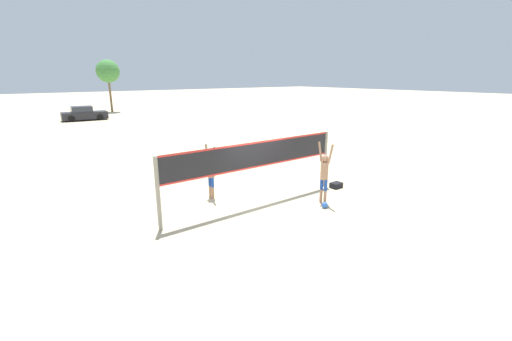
{
  "coord_description": "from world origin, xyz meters",
  "views": [
    {
      "loc": [
        -7.21,
        -9.5,
        4.61
      ],
      "look_at": [
        0.0,
        0.0,
        1.29
      ],
      "focal_mm": 24.0,
      "sensor_mm": 36.0,
      "label": 1
    }
  ],
  "objects": [
    {
      "name": "gear_bag",
      "position": [
        3.86,
        -0.55,
        0.11
      ],
      "size": [
        0.48,
        0.36,
        0.22
      ],
      "color": "black",
      "rests_on": "ground_plane"
    },
    {
      "name": "parked_car_mid",
      "position": [
        0.32,
        30.67,
        0.66
      ],
      "size": [
        4.54,
        2.24,
        1.48
      ],
      "rotation": [
        0.0,
        0.0,
        -0.08
      ],
      "color": "#232328",
      "rests_on": "ground_plane"
    },
    {
      "name": "player_spiker",
      "position": [
        2.05,
        -1.43,
        1.21
      ],
      "size": [
        0.28,
        0.72,
        2.28
      ],
      "rotation": [
        0.0,
        0.0,
        1.57
      ],
      "color": "tan",
      "rests_on": "ground_plane"
    },
    {
      "name": "volleyball",
      "position": [
        1.72,
        -1.83,
        0.11
      ],
      "size": [
        0.22,
        0.22,
        0.22
      ],
      "color": "blue",
      "rests_on": "ground_plane"
    },
    {
      "name": "player_blocker",
      "position": [
        -0.99,
        1.54,
        1.1
      ],
      "size": [
        0.28,
        0.7,
        2.1
      ],
      "rotation": [
        0.0,
        0.0,
        -1.57
      ],
      "color": "tan",
      "rests_on": "ground_plane"
    },
    {
      "name": "tree_left_cluster",
      "position": [
        5.12,
        38.01,
        5.1
      ],
      "size": [
        2.86,
        2.86,
        6.56
      ],
      "color": "brown",
      "rests_on": "ground_plane"
    },
    {
      "name": "ground_plane",
      "position": [
        0.0,
        0.0,
        0.0
      ],
      "size": [
        200.0,
        200.0,
        0.0
      ],
      "primitive_type": "plane",
      "color": "beige"
    },
    {
      "name": "volleyball_net",
      "position": [
        0.0,
        0.0,
        1.64
      ],
      "size": [
        7.52,
        0.13,
        2.34
      ],
      "color": "gray",
      "rests_on": "ground_plane"
    }
  ]
}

